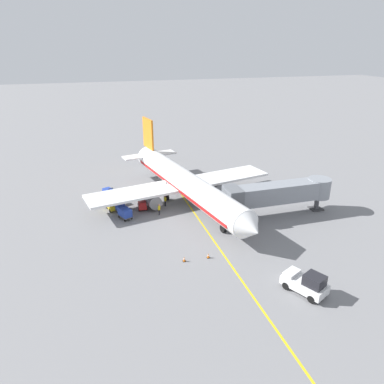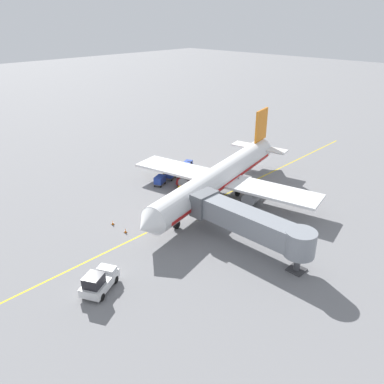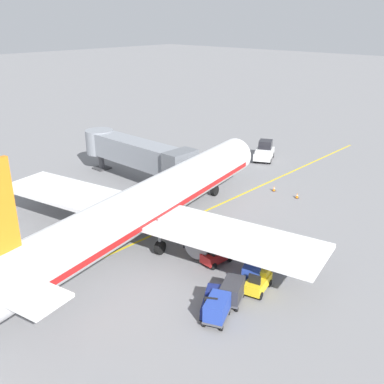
# 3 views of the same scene
# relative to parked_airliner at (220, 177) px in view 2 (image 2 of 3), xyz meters

# --- Properties ---
(ground_plane) EXTENTS (400.00, 400.00, 0.00)m
(ground_plane) POSITION_rel_parked_airliner_xyz_m (-0.26, 0.02, -3.19)
(ground_plane) COLOR slate
(gate_lead_in_line) EXTENTS (0.24, 80.00, 0.01)m
(gate_lead_in_line) POSITION_rel_parked_airliner_xyz_m (-0.26, 0.02, -3.18)
(gate_lead_in_line) COLOR gold
(gate_lead_in_line) RESTS_ON ground
(parked_airliner) EXTENTS (30.44, 37.15, 10.63)m
(parked_airliner) POSITION_rel_parked_airliner_xyz_m (0.00, 0.00, 0.00)
(parked_airliner) COLOR white
(parked_airliner) RESTS_ON ground
(jet_bridge) EXTENTS (16.37, 3.50, 4.98)m
(jet_bridge) POSITION_rel_parked_airliner_xyz_m (-11.71, 8.50, 0.27)
(jet_bridge) COLOR gray
(jet_bridge) RESTS_ON ground
(pushback_tractor) EXTENTS (3.92, 4.92, 2.40)m
(pushback_tractor) POSITION_rel_parked_airliner_xyz_m (-5.57, 25.36, -2.09)
(pushback_tractor) COLOR silver
(pushback_tractor) RESTS_ON ground
(baggage_tug_lead) EXTENTS (1.49, 2.60, 1.62)m
(baggage_tug_lead) POSITION_rel_parked_airliner_xyz_m (6.83, 0.85, -2.47)
(baggage_tug_lead) COLOR #B21E1E
(baggage_tug_lead) RESTS_ON ground
(baggage_tug_trailing) EXTENTS (1.78, 2.71, 1.62)m
(baggage_tug_trailing) POSITION_rel_parked_airliner_xyz_m (11.28, -0.11, -2.47)
(baggage_tug_trailing) COLOR gold
(baggage_tug_trailing) RESTS_ON ground
(baggage_tug_spare) EXTENTS (2.32, 2.76, 1.62)m
(baggage_tug_spare) POSITION_rel_parked_airliner_xyz_m (10.59, -4.15, -2.47)
(baggage_tug_spare) COLOR navy
(baggage_tug_spare) RESTS_ON ground
(baggage_cart_front) EXTENTS (2.07, 2.93, 1.58)m
(baggage_cart_front) POSITION_rel_parked_airliner_xyz_m (9.74, 3.48, -2.24)
(baggage_cart_front) COLOR #4C4C51
(baggage_cart_front) RESTS_ON ground
(baggage_cart_second_in_train) EXTENTS (2.07, 2.93, 1.58)m
(baggage_cart_second_in_train) POSITION_rel_parked_airliner_xyz_m (10.46, 0.42, -2.24)
(baggage_cart_second_in_train) COLOR #4C4C51
(baggage_cart_second_in_train) RESTS_ON ground
(baggage_cart_third_in_train) EXTENTS (2.07, 2.93, 1.58)m
(baggage_cart_third_in_train) POSITION_rel_parked_airliner_xyz_m (10.85, -2.48, -2.24)
(baggage_cart_third_in_train) COLOR #4C4C51
(baggage_cart_third_in_train) RESTS_ON ground
(baggage_cart_tail_end) EXTENTS (2.07, 2.93, 1.58)m
(baggage_cart_tail_end) POSITION_rel_parked_airliner_xyz_m (11.33, -4.61, -2.24)
(baggage_cart_tail_end) COLOR #4C4C51
(baggage_cart_tail_end) RESTS_ON ground
(ground_crew_wing_walker) EXTENTS (0.46, 0.66, 1.69)m
(ground_crew_wing_walker) POSITION_rel_parked_airliner_xyz_m (4.82, 3.67, -2.23)
(ground_crew_wing_walker) COLOR #232328
(ground_crew_wing_walker) RESTS_ON ground
(ground_crew_loader) EXTENTS (0.32, 0.72, 1.69)m
(ground_crew_loader) POSITION_rel_parked_airliner_xyz_m (3.31, 0.87, -2.23)
(ground_crew_loader) COLOR #232328
(ground_crew_loader) RESTS_ON ground
(safety_cone_nose_left) EXTENTS (0.36, 0.36, 0.59)m
(safety_cone_nose_left) POSITION_rel_parked_airliner_xyz_m (4.58, 16.51, -2.90)
(safety_cone_nose_left) COLOR black
(safety_cone_nose_left) RESTS_ON ground
(safety_cone_nose_right) EXTENTS (0.36, 0.36, 0.59)m
(safety_cone_nose_right) POSITION_rel_parked_airliner_xyz_m (1.69, 16.60, -2.90)
(safety_cone_nose_right) COLOR black
(safety_cone_nose_right) RESTS_ON ground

